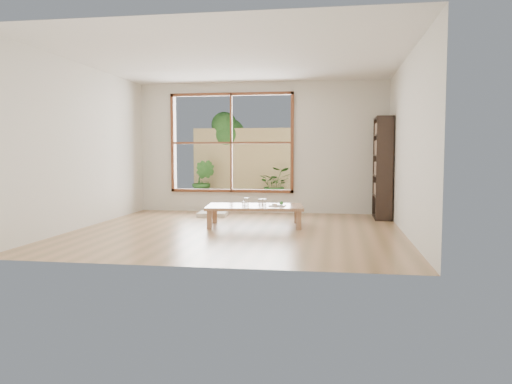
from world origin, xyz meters
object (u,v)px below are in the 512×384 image
at_px(low_table, 255,208).
at_px(bookshelf, 383,168).
at_px(food_tray, 278,205).
at_px(garden_bench, 231,193).

bearing_deg(low_table, bookshelf, 24.78).
distance_m(low_table, food_tray, 0.39).
distance_m(bookshelf, garden_bench, 3.48).
relative_size(low_table, food_tray, 6.20).
relative_size(bookshelf, garden_bench, 1.62).
relative_size(food_tray, garden_bench, 0.23).
height_order(bookshelf, food_tray, bookshelf).
xyz_separation_m(low_table, food_tray, (0.39, -0.03, 0.06)).
relative_size(bookshelf, food_tray, 6.92).
distance_m(food_tray, garden_bench, 3.10).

